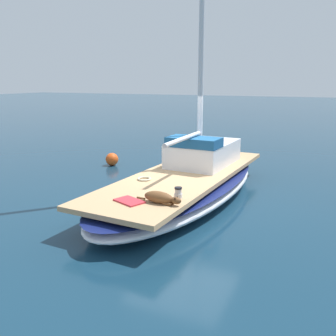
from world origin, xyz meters
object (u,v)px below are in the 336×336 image
Objects in this scene: sailboat_main at (185,186)px; deck_winch at (178,193)px; dog_brown at (160,198)px; deck_towel at (129,201)px; mooring_buoy at (112,159)px; coiled_rope at (144,179)px.

sailboat_main is 35.09× the size of deck_winch.
dog_brown is 0.60m from deck_towel.
dog_brown reaches higher than deck_towel.
sailboat_main is at bearing 108.17° from deck_winch.
dog_brown is at bearing -48.78° from mooring_buoy.
deck_towel is (-0.57, -0.18, -0.09)m from dog_brown.
deck_towel is (-0.74, -0.62, -0.08)m from deck_winch.
sailboat_main is 4.39m from mooring_buoy.
coiled_rope is at bearing 107.79° from deck_towel.
deck_towel is (0.49, -1.52, -0.01)m from coiled_rope.
deck_towel is at bearing -140.14° from deck_winch.
sailboat_main is 2.00m from deck_winch.
deck_towel reaches higher than mooring_buoy.
deck_winch is (0.18, 0.44, -0.01)m from dog_brown.
coiled_rope is 0.58× the size of deck_towel.
deck_winch is at bearing 68.32° from dog_brown.
dog_brown is at bearing 17.32° from deck_towel.
dog_brown is 1.70× the size of deck_towel.
coiled_rope is (-1.23, 0.90, -0.08)m from deck_winch.
coiled_rope is 0.74× the size of mooring_buoy.
deck_winch is at bearing -36.20° from coiled_rope.
sailboat_main is 7.73× the size of dog_brown.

